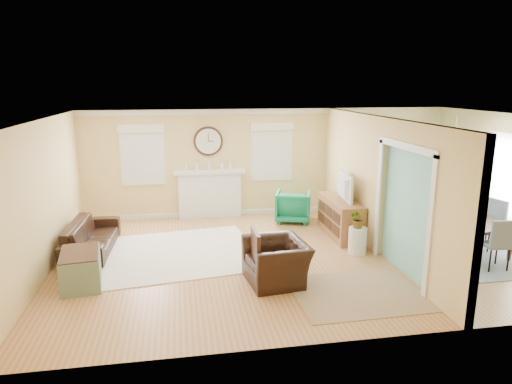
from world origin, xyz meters
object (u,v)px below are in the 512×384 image
Objects in this scene: dining_table at (458,232)px; eames_chair at (276,261)px; sofa at (92,236)px; green_chair at (293,206)px; credenza at (340,217)px.

eames_chair is at bearing 92.92° from dining_table.
sofa is 2.49× the size of green_chair.
credenza reaches higher than sofa.
green_chair reaches higher than sofa.
green_chair is 0.43× the size of dining_table.
sofa is 1.29× the size of credenza.
dining_table is at bearing -96.55° from sofa.
dining_table is at bearing 96.80° from eames_chair.
eames_chair is 3.43m from green_chair.
sofa is 5.09m from credenza.
dining_table is (2.03, -1.15, -0.07)m from credenza.
green_chair is (1.11, 3.25, 0.02)m from eames_chair.
credenza is 0.82× the size of dining_table.
eames_chair is 0.56× the size of dining_table.
dining_table is at bearing 157.74° from green_chair.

